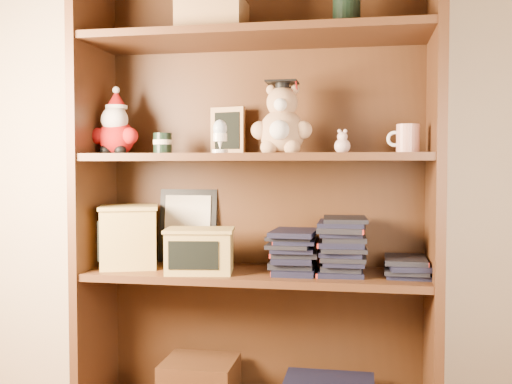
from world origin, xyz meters
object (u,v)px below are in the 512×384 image
Objects in this scene: grad_teddy_bear at (282,125)px; teacher_mug at (407,139)px; bookcase at (258,203)px; treats_box at (129,236)px.

grad_teddy_bear is 0.41m from teacher_mug.
grad_teddy_bear is at bearing -32.31° from bookcase.
bookcase is 6.43× the size of grad_teddy_bear.
treats_box is (-0.95, -0.00, -0.34)m from teacher_mug.
grad_teddy_bear is (0.09, -0.06, 0.27)m from bookcase.
bookcase is at bearing 147.69° from grad_teddy_bear.
grad_teddy_bear is at bearing -0.69° from treats_box.
treats_box is at bearing -179.94° from teacher_mug.
bookcase is 0.47m from treats_box.
treats_box is at bearing -173.53° from bookcase.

